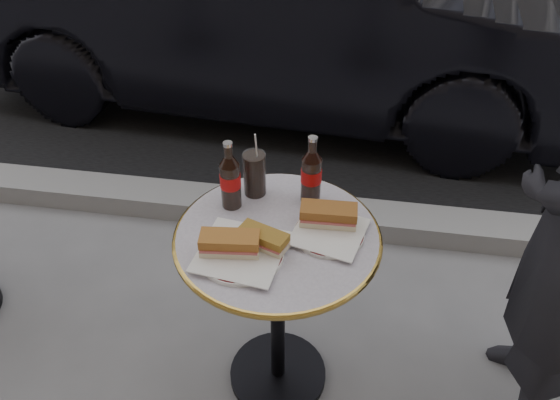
# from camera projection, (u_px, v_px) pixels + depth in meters

# --- Properties ---
(ground) EXTENTS (80.00, 80.00, 0.00)m
(ground) POSITION_uv_depth(u_px,v_px,m) (278.00, 376.00, 2.08)
(ground) COLOR slate
(ground) RESTS_ON ground
(curb) EXTENTS (40.00, 0.20, 0.12)m
(curb) POSITION_uv_depth(u_px,v_px,m) (306.00, 214.00, 2.74)
(curb) COLOR gray
(curb) RESTS_ON ground
(bistro_table) EXTENTS (0.62, 0.62, 0.73)m
(bistro_table) POSITION_uv_depth(u_px,v_px,m) (278.00, 313.00, 1.85)
(bistro_table) COLOR #BAB2C4
(bistro_table) RESTS_ON ground
(plate_left) EXTENTS (0.31, 0.31, 0.01)m
(plate_left) POSITION_uv_depth(u_px,v_px,m) (241.00, 253.00, 1.54)
(plate_left) COLOR white
(plate_left) RESTS_ON bistro_table
(plate_right) EXTENTS (0.28, 0.28, 0.01)m
(plate_right) POSITION_uv_depth(u_px,v_px,m) (329.00, 234.00, 1.61)
(plate_right) COLOR white
(plate_right) RESTS_ON bistro_table
(sandwich_left_a) EXTENTS (0.17, 0.09, 0.06)m
(sandwich_left_a) POSITION_uv_depth(u_px,v_px,m) (230.00, 244.00, 1.52)
(sandwich_left_a) COLOR #A7662A
(sandwich_left_a) RESTS_ON plate_left
(sandwich_left_b) EXTENTS (0.16, 0.11, 0.05)m
(sandwich_left_b) POSITION_uv_depth(u_px,v_px,m) (263.00, 239.00, 1.54)
(sandwich_left_b) COLOR olive
(sandwich_left_b) RESTS_ON plate_left
(sandwich_right) EXTENTS (0.17, 0.08, 0.06)m
(sandwich_right) POSITION_uv_depth(u_px,v_px,m) (328.00, 216.00, 1.62)
(sandwich_right) COLOR #955925
(sandwich_right) RESTS_ON plate_right
(cola_bottle_left) EXTENTS (0.09, 0.09, 0.23)m
(cola_bottle_left) POSITION_uv_depth(u_px,v_px,m) (230.00, 175.00, 1.65)
(cola_bottle_left) COLOR black
(cola_bottle_left) RESTS_ON bistro_table
(cola_bottle_right) EXTENTS (0.08, 0.08, 0.24)m
(cola_bottle_right) POSITION_uv_depth(u_px,v_px,m) (311.00, 170.00, 1.67)
(cola_bottle_right) COLOR black
(cola_bottle_right) RESTS_ON bistro_table
(cola_glass) EXTENTS (0.08, 0.08, 0.15)m
(cola_glass) POSITION_uv_depth(u_px,v_px,m) (255.00, 174.00, 1.72)
(cola_glass) COLOR black
(cola_glass) RESTS_ON bistro_table
(parked_car) EXTENTS (1.71, 4.13, 1.33)m
(parked_car) POSITION_uv_depth(u_px,v_px,m) (279.00, 2.00, 3.36)
(parked_car) COLOR black
(parked_car) RESTS_ON ground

